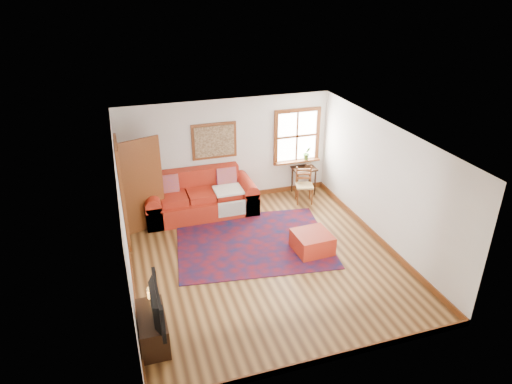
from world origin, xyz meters
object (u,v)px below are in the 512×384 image
object	(u,v)px
red_ottoman	(312,242)
media_cabinet	(153,328)
side_table	(304,172)
red_leather_sofa	(200,200)
ladder_back_chair	(304,184)

from	to	relation	value
red_ottoman	media_cabinet	xyz separation A→B (m)	(-3.29, -1.56, 0.05)
red_ottoman	side_table	xyz separation A→B (m)	(0.88, 2.51, 0.37)
red_leather_sofa	red_ottoman	size ratio (longest dim) A/B	3.61
side_table	media_cabinet	size ratio (longest dim) A/B	0.76
red_leather_sofa	side_table	world-z (taller)	red_leather_sofa
red_ottoman	ladder_back_chair	size ratio (longest dim) A/B	0.81
side_table	ladder_back_chair	size ratio (longest dim) A/B	0.80
ladder_back_chair	media_cabinet	world-z (taller)	ladder_back_chair
red_ottoman	ladder_back_chair	bearing A→B (deg)	68.84
red_leather_sofa	ladder_back_chair	distance (m)	2.51
red_ottoman	ladder_back_chair	distance (m)	2.23
red_leather_sofa	side_table	bearing A→B (deg)	5.09
side_table	red_leather_sofa	bearing A→B (deg)	-174.91
ladder_back_chair	media_cabinet	bearing A→B (deg)	-137.54
red_leather_sofa	side_table	xyz separation A→B (m)	(2.67, 0.24, 0.24)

